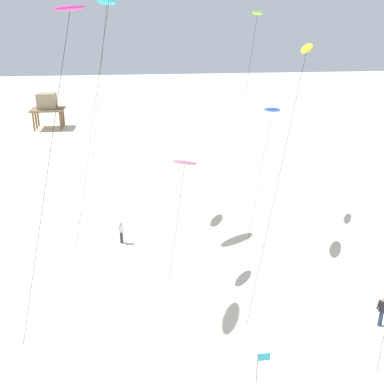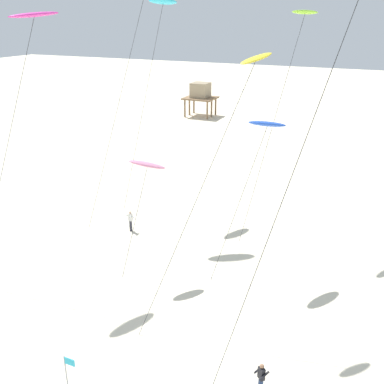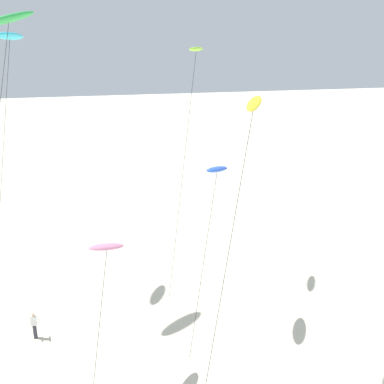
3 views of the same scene
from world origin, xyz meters
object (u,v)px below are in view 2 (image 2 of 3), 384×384
kite_lime (304,17)px  kite_pink (147,165)px  kite_magenta (34,17)px  stilt_house (200,93)px  kite_flyer_nearest (131,220)px  kite_blue (267,125)px  marker_flag (68,368)px  kite_flyer_middle (261,378)px  kite_yellow (253,66)px  kite_cyan (163,3)px

kite_lime → kite_pink: 14.29m
kite_magenta → stilt_house: bearing=102.2°
kite_flyer_nearest → kite_pink: bearing=-45.7°
kite_blue → stilt_house: kite_blue is taller
kite_pink → stilt_house: bearing=109.4°
kite_magenta → kite_flyer_nearest: (1.48, 6.17, -14.62)m
kite_lime → marker_flag: 25.02m
kite_magenta → kite_flyer_middle: kite_magenta is taller
kite_yellow → stilt_house: kite_yellow is taller
stilt_house → kite_magenta: bearing=-77.8°
kite_cyan → kite_pink: size_ratio=2.18×
kite_cyan → stilt_house: (-11.29, 33.78, -12.66)m
kite_flyer_nearest → stilt_house: 42.11m
kite_cyan → stilt_house: kite_cyan is taller
kite_flyer_nearest → stilt_house: size_ratio=0.31×
kite_magenta → kite_yellow: 12.43m
kite_yellow → kite_lime: bearing=89.3°
kite_lime → kite_blue: kite_lime is taller
kite_flyer_middle → kite_pink: bearing=143.1°
kite_pink → kite_flyer_nearest: (-4.17, 4.27, -6.34)m
kite_blue → stilt_house: (-22.03, 41.31, -5.83)m
kite_yellow → kite_pink: bearing=172.1°
kite_pink → kite_lime: bearing=55.0°
kite_lime → kite_yellow: (-0.13, -10.45, -2.11)m
stilt_house → marker_flag: 58.06m
kite_cyan → kite_magenta: (-1.22, -12.79, -0.91)m
kite_flyer_middle → kite_blue: bearing=106.8°
kite_blue → kite_yellow: kite_yellow is taller
kite_pink → stilt_house: (-15.72, 44.67, -3.47)m
stilt_house → marker_flag: stilt_house is taller
kite_blue → kite_flyer_middle: 13.99m
kite_lime → kite_pink: size_ratio=2.06×
kite_pink → kite_blue: 7.53m
kite_yellow → stilt_house: (-22.27, 45.58, -9.64)m
kite_cyan → kite_pink: 14.92m
kite_pink → kite_blue: bearing=28.0°
kite_lime → stilt_house: kite_lime is taller
kite_cyan → stilt_house: bearing=108.5°
kite_cyan → kite_magenta: kite_cyan is taller
kite_lime → kite_flyer_middle: size_ratio=9.58×
stilt_house → kite_flyer_middle: bearing=-64.1°
kite_magenta → stilt_house: size_ratio=2.97×
kite_pink → kite_blue: size_ratio=0.77×
kite_flyer_middle → stilt_house: 57.67m
kite_blue → stilt_house: size_ratio=1.88×
kite_cyan → marker_flag: bearing=-73.7°
kite_lime → kite_pink: (-6.69, -9.54, -8.27)m
kite_flyer_middle → marker_flag: marker_flag is taller
kite_cyan → kite_magenta: bearing=-95.5°
kite_blue → marker_flag: (-4.44, -13.97, -8.11)m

